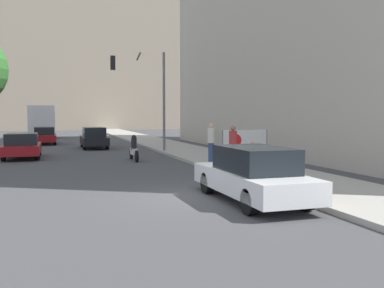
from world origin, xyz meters
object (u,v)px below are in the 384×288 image
at_px(pedestrian_behind, 211,142).
at_px(traffic_light_pole, 146,84).
at_px(seated_protester, 253,157).
at_px(jogger_on_sidewalk, 233,146).
at_px(parked_car_curbside, 253,174).
at_px(car_on_road_midblock, 94,138).
at_px(protest_banner, 245,145).
at_px(car_on_road_distant, 45,136).
at_px(city_bus_on_road, 43,119).
at_px(motorcycle_on_road, 134,150).
at_px(car_on_road_nearest, 22,146).

bearing_deg(pedestrian_behind, traffic_light_pole, 83.12).
height_order(seated_protester, traffic_light_pole, traffic_light_pole).
bearing_deg(jogger_on_sidewalk, parked_car_curbside, 89.89).
height_order(parked_car_curbside, car_on_road_midblock, parked_car_curbside).
relative_size(traffic_light_pole, car_on_road_midblock, 1.38).
bearing_deg(protest_banner, car_on_road_distant, 117.50).
height_order(parked_car_curbside, city_bus_on_road, city_bus_on_road).
relative_size(seated_protester, traffic_light_pole, 0.20).
height_order(protest_banner, motorcycle_on_road, protest_banner).
xyz_separation_m(parked_car_curbside, motorcycle_on_road, (-1.21, 11.46, -0.18)).
xyz_separation_m(protest_banner, parked_car_curbside, (-3.57, -8.18, -0.21)).
relative_size(car_on_road_nearest, car_on_road_distant, 0.93).
xyz_separation_m(car_on_road_midblock, city_bus_on_road, (-3.85, 17.63, 1.15)).
bearing_deg(jogger_on_sidewalk, protest_banner, -106.92).
relative_size(seated_protester, pedestrian_behind, 0.66).
relative_size(traffic_light_pole, car_on_road_distant, 1.32).
distance_m(protest_banner, parked_car_curbside, 8.92).
distance_m(parked_car_curbside, car_on_road_nearest, 16.13).
xyz_separation_m(car_on_road_nearest, city_bus_on_road, (0.55, 23.64, 1.20)).
relative_size(car_on_road_nearest, city_bus_on_road, 0.41).
bearing_deg(car_on_road_nearest, motorcycle_on_road, -29.23).
bearing_deg(parked_car_curbside, car_on_road_distant, 102.58).
xyz_separation_m(car_on_road_distant, motorcycle_on_road, (4.65, -14.84, -0.14)).
xyz_separation_m(seated_protester, car_on_road_midblock, (-4.41, 16.56, -0.06)).
distance_m(car_on_road_distant, motorcycle_on_road, 15.55).
relative_size(car_on_road_midblock, motorcycle_on_road, 2.02).
xyz_separation_m(jogger_on_sidewalk, car_on_road_distant, (-7.85, 20.37, -0.37)).
bearing_deg(motorcycle_on_road, jogger_on_sidewalk, -59.99).
xyz_separation_m(traffic_light_pole, parked_car_curbside, (-0.30, -15.63, -3.52)).
relative_size(car_on_road_midblock, car_on_road_distant, 0.96).
bearing_deg(parked_car_curbside, motorcycle_on_road, 96.04).
distance_m(jogger_on_sidewalk, city_bus_on_road, 33.36).
bearing_deg(parked_car_curbside, pedestrian_behind, 76.99).
bearing_deg(pedestrian_behind, car_on_road_nearest, 125.22).
xyz_separation_m(seated_protester, protest_banner, (1.59, 4.11, 0.16)).
xyz_separation_m(jogger_on_sidewalk, pedestrian_behind, (-0.02, 2.55, 0.03)).
distance_m(jogger_on_sidewalk, parked_car_curbside, 6.26).
bearing_deg(car_on_road_midblock, parked_car_curbside, -83.27).
distance_m(seated_protester, traffic_light_pole, 12.19).
height_order(pedestrian_behind, protest_banner, pedestrian_behind).
bearing_deg(car_on_road_nearest, protest_banner, -31.74).
xyz_separation_m(jogger_on_sidewalk, protest_banner, (1.59, 2.24, -0.11)).
relative_size(pedestrian_behind, car_on_road_nearest, 0.43).
relative_size(pedestrian_behind, motorcycle_on_road, 0.84).
xyz_separation_m(seated_protester, parked_car_curbside, (-1.98, -4.06, -0.05)).
bearing_deg(protest_banner, car_on_road_nearest, 148.26).
height_order(parked_car_curbside, motorcycle_on_road, parked_car_curbside).
distance_m(protest_banner, city_bus_on_road, 31.65).
xyz_separation_m(parked_car_curbside, car_on_road_midblock, (-2.43, 20.62, -0.01)).
distance_m(parked_car_curbside, car_on_road_distant, 26.95).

